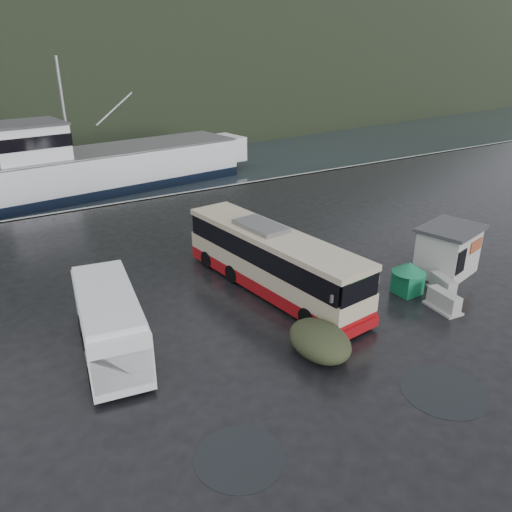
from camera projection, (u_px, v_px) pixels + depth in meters
ground at (276, 321)px, 21.03m from camera, size 160.00×160.00×0.00m
quay_edge at (125, 202)px, 36.66m from camera, size 160.00×0.60×1.50m
coach_bus at (272, 289)px, 23.77m from camera, size 3.90×11.12×3.07m
white_van at (114, 353)px, 18.89m from camera, size 3.06×6.45×2.59m
waste_bin_left at (341, 299)px, 22.88m from camera, size 1.36×1.36×1.46m
waste_bin_right at (406, 293)px, 23.39m from camera, size 1.13×1.13×1.57m
dome_tent at (319, 353)px, 18.86m from camera, size 2.42×3.14×1.14m
ticket_kiosk at (444, 273)px, 25.43m from camera, size 3.69×3.12×2.50m
jersey_barrier_a at (442, 292)px, 23.47m from camera, size 1.22×1.74×0.79m
jersey_barrier_b at (442, 309)px, 21.99m from camera, size 1.03×1.76×0.84m
jersey_barrier_c at (452, 263)px, 26.58m from camera, size 1.47×1.98×0.89m
fishing_trawler at (110, 172)px, 45.15m from camera, size 29.11×9.67×11.42m
puddles at (362, 418)px, 15.60m from camera, size 10.10×3.86×0.01m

